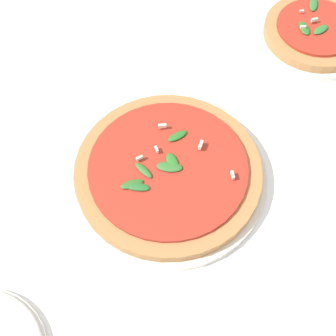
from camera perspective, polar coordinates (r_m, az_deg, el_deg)
ground_plane at (r=0.72m, az=-1.91°, el=-4.49°), size 6.00×6.00×0.00m
pizza_arugula_main at (r=0.73m, az=-0.01°, el=-0.53°), size 0.31×0.31×0.05m
pizza_personal_side at (r=0.96m, az=17.50°, el=15.37°), size 0.22×0.22×0.05m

